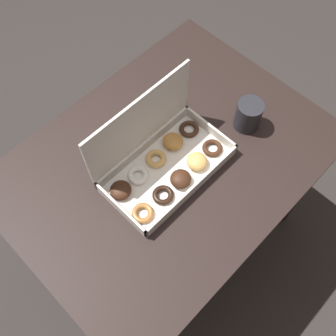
# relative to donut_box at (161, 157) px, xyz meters

# --- Properties ---
(ground_plane) EXTENTS (8.00, 8.00, 0.00)m
(ground_plane) POSITION_rel_donut_box_xyz_m (0.03, 0.00, -0.81)
(ground_plane) COLOR #2D2826
(dining_table) EXTENTS (1.03, 0.77, 0.76)m
(dining_table) POSITION_rel_donut_box_xyz_m (0.03, 0.00, -0.17)
(dining_table) COLOR black
(dining_table) RESTS_ON ground_plane
(donut_box) EXTENTS (0.40, 0.23, 0.26)m
(donut_box) POSITION_rel_donut_box_xyz_m (0.00, 0.00, 0.00)
(donut_box) COLOR silver
(donut_box) RESTS_ON dining_table
(coffee_mug) EXTENTS (0.09, 0.09, 0.10)m
(coffee_mug) POSITION_rel_donut_box_xyz_m (0.31, -0.09, 0.00)
(coffee_mug) COLOR #232328
(coffee_mug) RESTS_ON dining_table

